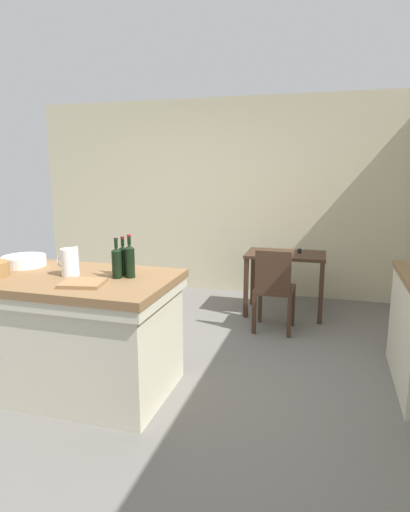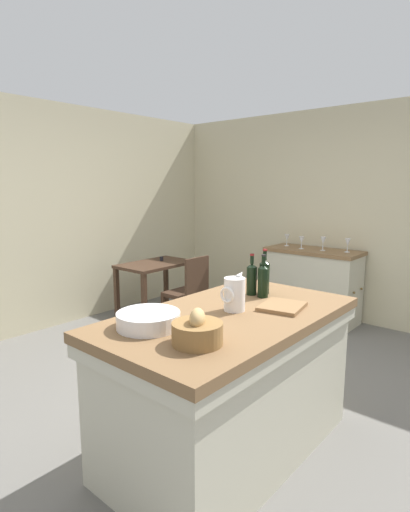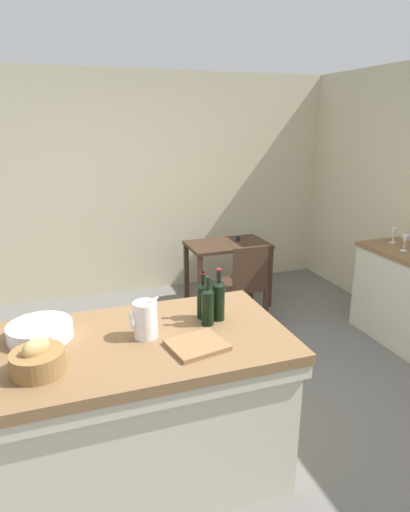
{
  "view_description": "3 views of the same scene",
  "coord_description": "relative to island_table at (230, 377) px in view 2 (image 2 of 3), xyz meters",
  "views": [
    {
      "loc": [
        1.44,
        -3.14,
        1.7
      ],
      "look_at": [
        0.4,
        0.44,
        0.93
      ],
      "focal_mm": 30.08,
      "sensor_mm": 36.0,
      "label": 1
    },
    {
      "loc": [
        -2.33,
        -1.86,
        1.66
      ],
      "look_at": [
        0.42,
        0.5,
        1.03
      ],
      "focal_mm": 28.49,
      "sensor_mm": 36.0,
      "label": 2
    },
    {
      "loc": [
        -0.78,
        -2.55,
        2.03
      ],
      "look_at": [
        0.33,
        0.67,
        0.97
      ],
      "focal_mm": 30.26,
      "sensor_mm": 36.0,
      "label": 3
    }
  ],
  "objects": [
    {
      "name": "wine_glass_far_left",
      "position": [
        2.76,
        0.37,
        0.52
      ],
      "size": [
        0.07,
        0.07,
        0.16
      ],
      "color": "white",
      "rests_on": "side_cabinet"
    },
    {
      "name": "ground_plane",
      "position": [
        0.45,
        0.45,
        -0.49
      ],
      "size": [
        6.76,
        6.76,
        0.0
      ],
      "primitive_type": "plane",
      "color": "#66635E"
    },
    {
      "name": "wine_glass_middle",
      "position": [
        2.65,
        0.91,
        0.51
      ],
      "size": [
        0.07,
        0.07,
        0.15
      ],
      "color": "white",
      "rests_on": "side_cabinet"
    },
    {
      "name": "wine_bottle_green",
      "position": [
        0.42,
        0.04,
        0.54
      ],
      "size": [
        0.07,
        0.07,
        0.3
      ],
      "color": "black",
      "rests_on": "island_table"
    },
    {
      "name": "side_cabinet",
      "position": [
        2.71,
        0.77,
        -0.04
      ],
      "size": [
        0.52,
        1.15,
        0.89
      ],
      "color": "brown",
      "rests_on": "ground"
    },
    {
      "name": "bread_basket",
      "position": [
        -0.49,
        -0.17,
        0.48
      ],
      "size": [
        0.25,
        0.25,
        0.18
      ],
      "color": "olive",
      "rests_on": "island_table"
    },
    {
      "name": "wine_glass_right",
      "position": [
        2.75,
        1.17,
        0.51
      ],
      "size": [
        0.07,
        0.07,
        0.15
      ],
      "color": "white",
      "rests_on": "side_cabinet"
    },
    {
      "name": "wash_bowl",
      "position": [
        -0.49,
        0.18,
        0.46
      ],
      "size": [
        0.34,
        0.34,
        0.09
      ],
      "primitive_type": "cylinder",
      "color": "white",
      "rests_on": "island_table"
    },
    {
      "name": "island_table",
      "position": [
        0.0,
        0.0,
        0.0
      ],
      "size": [
        1.66,
        0.93,
        0.91
      ],
      "color": "brown",
      "rests_on": "ground"
    },
    {
      "name": "wine_bottle_dark",
      "position": [
        0.51,
        0.08,
        0.55
      ],
      "size": [
        0.07,
        0.07,
        0.32
      ],
      "color": "black",
      "rests_on": "island_table"
    },
    {
      "name": "wooden_chair",
      "position": [
        1.38,
        1.62,
        -0.01
      ],
      "size": [
        0.41,
        0.41,
        0.89
      ],
      "color": "#3D281C",
      "rests_on": "ground"
    },
    {
      "name": "wall_right",
      "position": [
        3.05,
        0.45,
        0.81
      ],
      "size": [
        0.12,
        5.2,
        2.6
      ],
      "primitive_type": "cube",
      "color": "beige",
      "rests_on": "ground"
    },
    {
      "name": "cutting_board",
      "position": [
        0.28,
        -0.19,
        0.43
      ],
      "size": [
        0.33,
        0.3,
        0.02
      ],
      "primitive_type": "cube",
      "rotation": [
        0.0,
        0.0,
        0.2
      ],
      "color": "olive",
      "rests_on": "island_table"
    },
    {
      "name": "pitcher",
      "position": [
        0.05,
        0.01,
        0.52
      ],
      "size": [
        0.17,
        0.13,
        0.25
      ],
      "color": "white",
      "rests_on": "island_table"
    },
    {
      "name": "writing_desk",
      "position": [
        1.43,
        2.23,
        0.12
      ],
      "size": [
        0.91,
        0.57,
        0.78
      ],
      "color": "#3D281C",
      "rests_on": "ground"
    },
    {
      "name": "wine_bottle_amber",
      "position": [
        0.43,
        0.14,
        0.54
      ],
      "size": [
        0.07,
        0.07,
        0.29
      ],
      "color": "black",
      "rests_on": "island_table"
    },
    {
      "name": "wine_glass_left",
      "position": [
        2.69,
        0.64,
        0.52
      ],
      "size": [
        0.07,
        0.07,
        0.17
      ],
      "color": "white",
      "rests_on": "side_cabinet"
    },
    {
      "name": "wall_back",
      "position": [
        0.45,
        3.05,
        0.81
      ],
      "size": [
        5.32,
        0.12,
        2.6
      ],
      "primitive_type": "cube",
      "color": "beige",
      "rests_on": "ground"
    }
  ]
}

